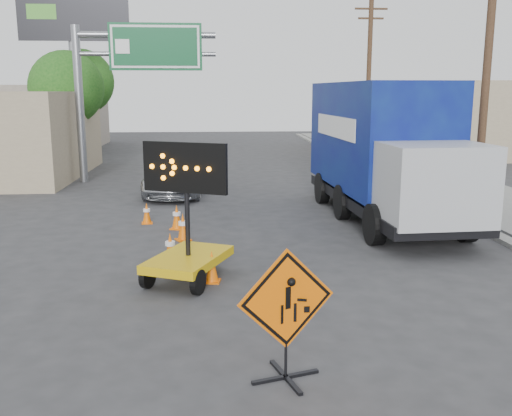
{
  "coord_description": "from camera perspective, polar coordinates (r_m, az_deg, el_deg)",
  "views": [
    {
      "loc": [
        -0.65,
        -7.91,
        4.02
      ],
      "look_at": [
        0.23,
        3.89,
        1.59
      ],
      "focal_mm": 40.0,
      "sensor_mm": 36.0,
      "label": 1
    }
  ],
  "objects": [
    {
      "name": "arrow_board",
      "position": [
        12.33,
        -6.8,
        -4.24
      ],
      "size": [
        2.01,
        2.43,
        2.99
      ],
      "rotation": [
        0.0,
        0.0,
        -0.42
      ],
      "color": "#C3990A",
      "rests_on": "ground"
    },
    {
      "name": "building_right_far",
      "position": [
        40.33,
        15.73,
        8.75
      ],
      "size": [
        10.0,
        14.0,
        4.6
      ],
      "primitive_type": "cube",
      "color": "tan",
      "rests_on": "ground"
    },
    {
      "name": "cone_e",
      "position": [
        17.91,
        -10.87,
        -0.5
      ],
      "size": [
        0.37,
        0.37,
        0.66
      ],
      "rotation": [
        0.0,
        0.0,
        0.12
      ],
      "color": "#E95F04",
      "rests_on": "ground"
    },
    {
      "name": "highway_gantry",
      "position": [
        26.17,
        -12.92,
        13.64
      ],
      "size": [
        6.18,
        0.38,
        6.9
      ],
      "color": "slate",
      "rests_on": "ground"
    },
    {
      "name": "utility_pole_near",
      "position": [
        19.91,
        22.09,
        12.7
      ],
      "size": [
        1.8,
        0.26,
        9.0
      ],
      "color": "#4C3120",
      "rests_on": "ground"
    },
    {
      "name": "utility_pole_far",
      "position": [
        33.07,
        11.19,
        12.56
      ],
      "size": [
        1.8,
        0.26,
        9.0
      ],
      "color": "#4C3120",
      "rests_on": "ground"
    },
    {
      "name": "box_truck",
      "position": [
        18.47,
        12.67,
        4.89
      ],
      "size": [
        3.26,
        9.17,
        4.3
      ],
      "rotation": [
        0.0,
        0.0,
        0.05
      ],
      "color": "black",
      "rests_on": "ground"
    },
    {
      "name": "tree_left_far",
      "position": [
        38.83,
        -17.04,
        11.98
      ],
      "size": [
        4.1,
        4.1,
        6.66
      ],
      "color": "#4C3120",
      "rests_on": "ground"
    },
    {
      "name": "billboard",
      "position": [
        34.81,
        -17.76,
        16.59
      ],
      "size": [
        6.1,
        0.54,
        9.85
      ],
      "color": "slate",
      "rests_on": "ground"
    },
    {
      "name": "storefront_left_far",
      "position": [
        44.34,
        -23.38,
        8.33
      ],
      "size": [
        12.0,
        10.0,
        4.4
      ],
      "primitive_type": "cube",
      "color": "#A29587",
      "rests_on": "ground"
    },
    {
      "name": "tree_left_near",
      "position": [
        30.8,
        -18.42,
        11.31
      ],
      "size": [
        3.71,
        3.71,
        6.03
      ],
      "color": "#4C3120",
      "rests_on": "ground"
    },
    {
      "name": "cone_d",
      "position": [
        17.04,
        -7.93,
        -0.89
      ],
      "size": [
        0.45,
        0.45,
        0.73
      ],
      "rotation": [
        0.0,
        0.0,
        -0.27
      ],
      "color": "#E95F04",
      "rests_on": "ground"
    },
    {
      "name": "construction_sign",
      "position": [
        8.07,
        3.05,
        -10.31
      ],
      "size": [
        1.4,
        1.0,
        1.92
      ],
      "rotation": [
        0.0,
        0.0,
        0.29
      ],
      "color": "black",
      "rests_on": "ground"
    },
    {
      "name": "ground",
      "position": [
        8.9,
        0.42,
        -15.24
      ],
      "size": [
        100.0,
        100.0,
        0.0
      ],
      "primitive_type": "plane",
      "color": "#2D2D30",
      "rests_on": "ground"
    },
    {
      "name": "pickup_truck",
      "position": [
        22.65,
        -8.02,
        2.94
      ],
      "size": [
        2.47,
        4.79,
        1.29
      ],
      "primitive_type": "imported",
      "rotation": [
        0.0,
        0.0,
        -0.07
      ],
      "color": "#ACAFB3",
      "rests_on": "ground"
    },
    {
      "name": "cone_c",
      "position": [
        15.73,
        -7.32,
        -1.88
      ],
      "size": [
        0.51,
        0.51,
        0.75
      ],
      "rotation": [
        0.0,
        0.0,
        0.43
      ],
      "color": "#E95F04",
      "rests_on": "ground"
    },
    {
      "name": "curb_right",
      "position": [
        24.54,
        14.48,
        1.96
      ],
      "size": [
        0.4,
        60.0,
        0.12
      ],
      "primitive_type": "cube",
      "color": "gray",
      "rests_on": "ground"
    },
    {
      "name": "cone_a",
      "position": [
        12.27,
        -4.44,
        -5.84
      ],
      "size": [
        0.4,
        0.4,
        0.69
      ],
      "rotation": [
        0.0,
        0.0,
        -0.15
      ],
      "color": "#E95F04",
      "rests_on": "ground"
    },
    {
      "name": "sidewalk_right",
      "position": [
        25.37,
        19.41,
        2.01
      ],
      "size": [
        4.0,
        60.0,
        0.15
      ],
      "primitive_type": "cube",
      "color": "gray",
      "rests_on": "ground"
    },
    {
      "name": "cone_b",
      "position": [
        13.78,
        -8.57,
        -3.91
      ],
      "size": [
        0.42,
        0.42,
        0.73
      ],
      "rotation": [
        0.0,
        0.0,
        -0.16
      ],
      "color": "#E95F04",
      "rests_on": "ground"
    }
  ]
}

